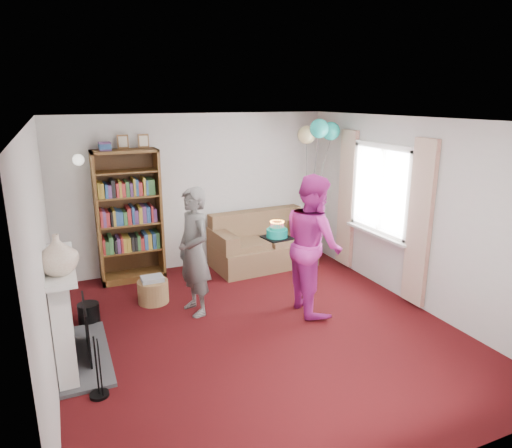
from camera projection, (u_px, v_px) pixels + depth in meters
name	position (u px, v px, depth m)	size (l,w,h in m)	color
ground	(258.00, 329.00, 5.57)	(5.00, 5.00, 0.00)	#36080E
wall_back	(196.00, 192.00, 7.45)	(4.50, 0.02, 2.50)	silver
wall_left	(42.00, 258.00, 4.36)	(0.02, 5.00, 2.50)	silver
wall_right	(412.00, 212.00, 6.11)	(0.02, 5.00, 2.50)	silver
ceiling	(258.00, 119.00, 4.90)	(4.50, 5.00, 0.01)	white
fireplace	(69.00, 316.00, 4.79)	(0.55, 1.80, 1.12)	#3F3F42
window_bay	(380.00, 207.00, 6.63)	(0.14, 2.02, 2.20)	white
wall_sconce	(78.00, 160.00, 6.48)	(0.16, 0.23, 0.16)	gold
bookcase	(129.00, 217.00, 6.90)	(0.95, 0.42, 2.22)	#472B14
sofa	(262.00, 245.00, 7.69)	(1.67, 0.88, 0.88)	brown
wicker_basket	(153.00, 291.00, 6.27)	(0.42, 0.42, 0.37)	#966A46
person_striped	(194.00, 252.00, 5.81)	(0.61, 0.40, 1.67)	black
person_magenta	(313.00, 244.00, 5.89)	(0.88, 0.69, 1.82)	#B6248B
birthday_cake	(277.00, 233.00, 5.68)	(0.32, 0.32, 0.22)	black
balloons	(319.00, 132.00, 7.15)	(0.62, 0.67, 1.77)	#3F3F3F
mantel_vase	(58.00, 254.00, 4.26)	(0.37, 0.37, 0.38)	beige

